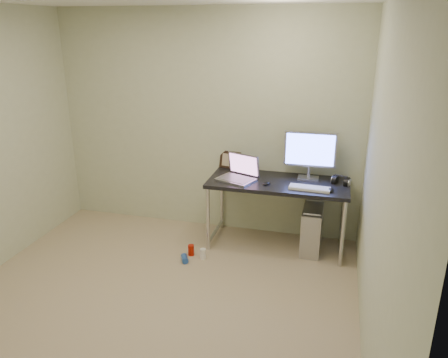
% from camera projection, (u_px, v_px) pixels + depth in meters
% --- Properties ---
extents(floor, '(3.50, 3.50, 0.00)m').
position_uv_depth(floor, '(149.00, 309.00, 3.75)').
color(floor, tan).
rests_on(floor, ground).
extents(wall_back, '(3.50, 0.02, 2.50)m').
position_uv_depth(wall_back, '(206.00, 124.00, 4.93)').
color(wall_back, beige).
rests_on(wall_back, ground).
extents(wall_right, '(0.02, 3.50, 2.50)m').
position_uv_depth(wall_right, '(380.00, 192.00, 2.92)').
color(wall_right, beige).
rests_on(wall_right, ground).
extents(desk, '(1.47, 0.64, 0.75)m').
position_uv_depth(desk, '(278.00, 189.00, 4.62)').
color(desk, black).
rests_on(desk, ground).
extents(tower_computer, '(0.21, 0.46, 0.51)m').
position_uv_depth(tower_computer, '(312.00, 229.00, 4.66)').
color(tower_computer, silver).
rests_on(tower_computer, ground).
extents(cable_a, '(0.01, 0.16, 0.69)m').
position_uv_depth(cable_a, '(310.00, 205.00, 4.88)').
color(cable_a, black).
rests_on(cable_a, ground).
extents(cable_b, '(0.02, 0.11, 0.71)m').
position_uv_depth(cable_b, '(318.00, 208.00, 4.84)').
color(cable_b, black).
rests_on(cable_b, ground).
extents(can_red, '(0.08, 0.08, 0.12)m').
position_uv_depth(can_red, '(191.00, 250.00, 4.61)').
color(can_red, '#B11706').
rests_on(can_red, ground).
extents(can_white, '(0.07, 0.07, 0.11)m').
position_uv_depth(can_white, '(203.00, 254.00, 4.54)').
color(can_white, white).
rests_on(can_white, ground).
extents(can_blue, '(0.11, 0.14, 0.07)m').
position_uv_depth(can_blue, '(185.00, 259.00, 4.49)').
color(can_blue, blue).
rests_on(can_blue, ground).
extents(laptop, '(0.46, 0.42, 0.26)m').
position_uv_depth(laptop, '(239.00, 174.00, 4.64)').
color(laptop, '#B4B4BC').
rests_on(laptop, desk).
extents(monitor, '(0.55, 0.16, 0.51)m').
position_uv_depth(monitor, '(310.00, 152.00, 4.57)').
color(monitor, '#B4B4BC').
rests_on(monitor, desk).
extents(keyboard, '(0.41, 0.16, 0.02)m').
position_uv_depth(keyboard, '(310.00, 188.00, 4.36)').
color(keyboard, white).
rests_on(keyboard, desk).
extents(mouse_right, '(0.07, 0.11, 0.04)m').
position_uv_depth(mouse_right, '(330.00, 189.00, 4.31)').
color(mouse_right, black).
rests_on(mouse_right, desk).
extents(mouse_left, '(0.10, 0.12, 0.04)m').
position_uv_depth(mouse_left, '(267.00, 183.00, 4.50)').
color(mouse_left, black).
rests_on(mouse_left, desk).
extents(headphones, '(0.20, 0.11, 0.12)m').
position_uv_depth(headphones, '(341.00, 181.00, 4.50)').
color(headphones, black).
rests_on(headphones, desk).
extents(picture_frame, '(0.26, 0.12, 0.20)m').
position_uv_depth(picture_frame, '(230.00, 160.00, 4.97)').
color(picture_frame, black).
rests_on(picture_frame, desk).
extents(webcam, '(0.05, 0.04, 0.13)m').
position_uv_depth(webcam, '(252.00, 162.00, 4.91)').
color(webcam, silver).
rests_on(webcam, desk).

